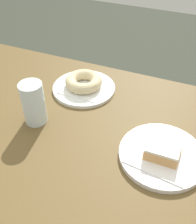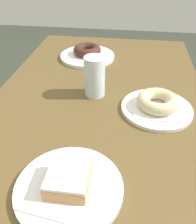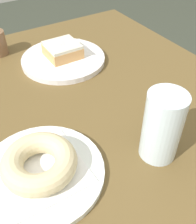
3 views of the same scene
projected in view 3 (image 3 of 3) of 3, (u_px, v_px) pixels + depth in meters
The scene contains 8 objects.
table at pixel (133, 166), 0.57m from camera, with size 1.21×0.72×0.71m.
plate_glazed_square at pixel (63, 59), 0.75m from camera, with size 0.23×0.23×0.01m, color white.
napkin_glazed_square at pixel (63, 56), 0.74m from camera, with size 0.16×0.16×0.00m, color white.
donut_glazed_square at pixel (63, 50), 0.73m from camera, with size 0.09×0.09×0.04m.
plate_sugar_ring at pixel (42, 173), 0.47m from camera, with size 0.22×0.22×0.01m, color white.
napkin_sugar_ring at pixel (41, 170), 0.46m from camera, with size 0.14×0.14×0.00m, color white.
donut_sugar_ring at pixel (39, 163), 0.45m from camera, with size 0.13×0.13×0.04m, color beige.
water_glass at pixel (162, 127), 0.46m from camera, with size 0.07×0.07×0.14m, color silver.
Camera 3 is at (0.26, -0.25, 1.10)m, focal length 43.03 mm.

